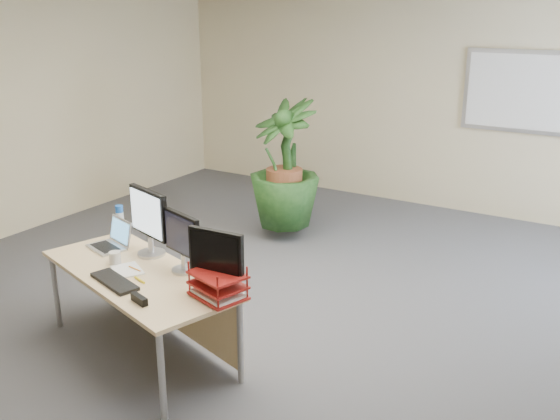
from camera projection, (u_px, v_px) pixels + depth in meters
The scene contains 17 objects.
floor at pixel (243, 330), 5.05m from camera, with size 8.00×8.00×0.00m, color #48494D.
back_wall at pixel (420, 101), 7.87m from camera, with size 7.00×0.04×2.70m, color beige.
whiteboard at pixel (521, 92), 7.19m from camera, with size 1.30×0.04×0.95m.
desk at pixel (150, 286), 4.63m from camera, with size 1.85×1.19×0.66m.
floor_plant at pixel (284, 173), 6.84m from camera, with size 0.84×0.84×1.50m, color black.
monitor_left at pixel (149, 218), 4.75m from camera, with size 0.46×0.21×0.53m.
monitor_right at pixel (182, 238), 4.47m from camera, with size 0.39×0.18×0.44m.
monitor_dark at pixel (216, 258), 4.11m from camera, with size 0.41×0.19×0.46m.
laptop at pixel (112, 240), 4.98m from camera, with size 0.37×0.35×0.22m.
keyboard at pixel (115, 281), 4.35m from camera, with size 0.45×0.15×0.02m, color black.
coffee_mug at pixel (115, 258), 4.66m from camera, with size 0.13×0.09×0.10m.
spiral_notebook at pixel (127, 270), 4.55m from camera, with size 0.25×0.19×0.01m, color white.
orange_pen at pixel (135, 269), 4.55m from camera, with size 0.01×0.01×0.13m, color orange.
yellow_highlighter at pixel (140, 280), 4.38m from camera, with size 0.02×0.02×0.13m, color yellow.
water_bottle at pixel (120, 222), 5.19m from camera, with size 0.07×0.07×0.27m.
letter_tray at pixel (218, 287), 4.11m from camera, with size 0.42×0.36×0.17m.
stapler at pixel (139, 299), 4.06m from camera, with size 0.16×0.04×0.05m, color black.
Camera 1 is at (2.59, -3.68, 2.51)m, focal length 40.00 mm.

